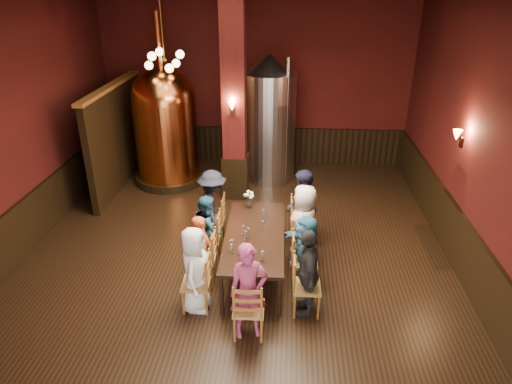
# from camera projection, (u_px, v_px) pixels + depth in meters

# --- Properties ---
(room) EXTENTS (10.00, 10.02, 4.50)m
(room) POSITION_uv_depth(u_px,v_px,m) (232.00, 145.00, 7.38)
(room) COLOR black
(room) RESTS_ON ground
(wainscot_right) EXTENTS (0.08, 9.90, 1.00)m
(wainscot_right) POSITION_uv_depth(u_px,v_px,m) (462.00, 247.00, 7.86)
(wainscot_right) COLOR black
(wainscot_right) RESTS_ON ground
(wainscot_back) EXTENTS (7.90, 0.08, 1.00)m
(wainscot_back) POSITION_uv_depth(u_px,v_px,m) (255.00, 145.00, 12.60)
(wainscot_back) COLOR black
(wainscot_back) RESTS_ON ground
(wainscot_left) EXTENTS (0.08, 9.90, 1.00)m
(wainscot_left) POSITION_uv_depth(u_px,v_px,m) (21.00, 229.00, 8.40)
(wainscot_left) COLOR black
(wainscot_left) RESTS_ON ground
(column) EXTENTS (0.58, 0.58, 4.50)m
(column) POSITION_uv_depth(u_px,v_px,m) (234.00, 102.00, 9.92)
(column) COLOR #4B1010
(column) RESTS_ON ground
(partition) EXTENTS (0.22, 3.50, 2.40)m
(partition) POSITION_uv_depth(u_px,v_px,m) (117.00, 138.00, 10.93)
(partition) COLOR black
(partition) RESTS_ON ground
(pendant_cluster) EXTENTS (0.90, 0.90, 1.70)m
(pendant_cluster) POSITION_uv_depth(u_px,v_px,m) (164.00, 60.00, 9.75)
(pendant_cluster) COLOR #A57226
(pendant_cluster) RESTS_ON room
(sconce_wall) EXTENTS (0.20, 0.20, 0.36)m
(sconce_wall) POSITION_uv_depth(u_px,v_px,m) (462.00, 138.00, 7.86)
(sconce_wall) COLOR black
(sconce_wall) RESTS_ON room
(sconce_column) EXTENTS (0.20, 0.20, 0.36)m
(sconce_column) POSITION_uv_depth(u_px,v_px,m) (233.00, 107.00, 9.67)
(sconce_column) COLOR black
(sconce_column) RESTS_ON column
(dining_table) EXTENTS (1.06, 2.42, 0.75)m
(dining_table) POSITION_uv_depth(u_px,v_px,m) (254.00, 238.00, 7.77)
(dining_table) COLOR black
(dining_table) RESTS_ON ground
(chair_0) EXTENTS (0.47, 0.47, 0.92)m
(chair_0) POSITION_uv_depth(u_px,v_px,m) (196.00, 283.00, 7.01)
(chair_0) COLOR brown
(chair_0) RESTS_ON ground
(person_0) EXTENTS (0.49, 0.71, 1.41)m
(person_0) POSITION_uv_depth(u_px,v_px,m) (195.00, 270.00, 6.90)
(person_0) COLOR white
(person_0) RESTS_ON ground
(chair_1) EXTENTS (0.47, 0.47, 0.92)m
(chair_1) POSITION_uv_depth(u_px,v_px,m) (203.00, 258.00, 7.61)
(chair_1) COLOR brown
(chair_1) RESTS_ON ground
(person_1) EXTENTS (0.30, 0.46, 1.25)m
(person_1) POSITION_uv_depth(u_px,v_px,m) (202.00, 250.00, 7.54)
(person_1) COLOR #BE4720
(person_1) RESTS_ON ground
(chair_2) EXTENTS (0.47, 0.47, 0.92)m
(chair_2) POSITION_uv_depth(u_px,v_px,m) (208.00, 238.00, 8.21)
(chair_2) COLOR brown
(chair_2) RESTS_ON ground
(person_2) EXTENTS (0.44, 0.68, 1.29)m
(person_2) POSITION_uv_depth(u_px,v_px,m) (208.00, 229.00, 8.13)
(person_2) COLOR navy
(person_2) RESTS_ON ground
(chair_3) EXTENTS (0.47, 0.47, 0.92)m
(chair_3) POSITION_uv_depth(u_px,v_px,m) (213.00, 220.00, 8.81)
(chair_3) COLOR brown
(chair_3) RESTS_ON ground
(person_3) EXTENTS (0.78, 1.07, 1.48)m
(person_3) POSITION_uv_depth(u_px,v_px,m) (213.00, 207.00, 8.69)
(person_3) COLOR black
(person_3) RESTS_ON ground
(chair_4) EXTENTS (0.47, 0.47, 0.92)m
(chair_4) POSITION_uv_depth(u_px,v_px,m) (307.00, 286.00, 6.93)
(chair_4) COLOR brown
(chair_4) RESTS_ON ground
(person_4) EXTENTS (0.42, 0.87, 1.43)m
(person_4) POSITION_uv_depth(u_px,v_px,m) (308.00, 272.00, 6.82)
(person_4) COLOR black
(person_4) RESTS_ON ground
(chair_5) EXTENTS (0.47, 0.47, 0.92)m
(chair_5) POSITION_uv_depth(u_px,v_px,m) (305.00, 261.00, 7.54)
(chair_5) COLOR brown
(chair_5) RESTS_ON ground
(person_5) EXTENTS (0.75, 1.26, 1.30)m
(person_5) POSITION_uv_depth(u_px,v_px,m) (305.00, 252.00, 7.45)
(person_5) COLOR teal
(person_5) RESTS_ON ground
(chair_6) EXTENTS (0.47, 0.47, 0.92)m
(chair_6) POSITION_uv_depth(u_px,v_px,m) (303.00, 240.00, 8.13)
(chair_6) COLOR brown
(chair_6) RESTS_ON ground
(person_6) EXTENTS (0.62, 0.82, 1.53)m
(person_6) POSITION_uv_depth(u_px,v_px,m) (304.00, 226.00, 8.00)
(person_6) COLOR beige
(person_6) RESTS_ON ground
(chair_7) EXTENTS (0.47, 0.47, 0.92)m
(chair_7) POSITION_uv_depth(u_px,v_px,m) (301.00, 222.00, 8.74)
(chair_7) COLOR brown
(chair_7) RESTS_ON ground
(person_7) EXTENTS (0.44, 0.77, 1.51)m
(person_7) POSITION_uv_depth(u_px,v_px,m) (302.00, 208.00, 8.61)
(person_7) COLOR #1B1D37
(person_7) RESTS_ON ground
(chair_8) EXTENTS (0.47, 0.47, 0.92)m
(chair_8) POSITION_uv_depth(u_px,v_px,m) (249.00, 308.00, 6.47)
(chair_8) COLOR brown
(chair_8) RESTS_ON ground
(person_8) EXTENTS (0.62, 0.49, 1.49)m
(person_8) POSITION_uv_depth(u_px,v_px,m) (249.00, 292.00, 6.35)
(person_8) COLOR #9B335C
(person_8) RESTS_ON ground
(copper_kettle) EXTENTS (1.78, 1.78, 4.05)m
(copper_kettle) POSITION_uv_depth(u_px,v_px,m) (166.00, 125.00, 11.00)
(copper_kettle) COLOR black
(copper_kettle) RESTS_ON ground
(steel_vessel) EXTENTS (1.60, 1.60, 3.11)m
(steel_vessel) POSITION_uv_depth(u_px,v_px,m) (269.00, 119.00, 11.14)
(steel_vessel) COLOR #B2B2B7
(steel_vessel) RESTS_ON ground
(rose_vase) EXTENTS (0.20, 0.20, 0.34)m
(rose_vase) POSITION_uv_depth(u_px,v_px,m) (249.00, 197.00, 8.56)
(rose_vase) COLOR white
(rose_vase) RESTS_ON dining_table
(wine_glass_0) EXTENTS (0.07, 0.07, 0.17)m
(wine_glass_0) POSITION_uv_depth(u_px,v_px,m) (263.00, 226.00, 7.86)
(wine_glass_0) COLOR white
(wine_glass_0) RESTS_ON dining_table
(wine_glass_1) EXTENTS (0.07, 0.07, 0.17)m
(wine_glass_1) POSITION_uv_depth(u_px,v_px,m) (262.00, 256.00, 7.01)
(wine_glass_1) COLOR white
(wine_glass_1) RESTS_ON dining_table
(wine_glass_2) EXTENTS (0.07, 0.07, 0.17)m
(wine_glass_2) POSITION_uv_depth(u_px,v_px,m) (263.00, 214.00, 8.24)
(wine_glass_2) COLOR white
(wine_glass_2) RESTS_ON dining_table
(wine_glass_3) EXTENTS (0.07, 0.07, 0.17)m
(wine_glass_3) POSITION_uv_depth(u_px,v_px,m) (245.00, 235.00, 7.56)
(wine_glass_3) COLOR white
(wine_glass_3) RESTS_ON dining_table
(wine_glass_4) EXTENTS (0.07, 0.07, 0.17)m
(wine_glass_4) POSITION_uv_depth(u_px,v_px,m) (243.00, 230.00, 7.71)
(wine_glass_4) COLOR white
(wine_glass_4) RESTS_ON dining_table
(wine_glass_5) EXTENTS (0.07, 0.07, 0.17)m
(wine_glass_5) POSITION_uv_depth(u_px,v_px,m) (248.00, 233.00, 7.64)
(wine_glass_5) COLOR white
(wine_glass_5) RESTS_ON dining_table
(wine_glass_6) EXTENTS (0.07, 0.07, 0.17)m
(wine_glass_6) POSITION_uv_depth(u_px,v_px,m) (231.00, 249.00, 7.19)
(wine_glass_6) COLOR white
(wine_glass_6) RESTS_ON dining_table
(wine_glass_7) EXTENTS (0.07, 0.07, 0.17)m
(wine_glass_7) POSITION_uv_depth(u_px,v_px,m) (231.00, 245.00, 7.30)
(wine_glass_7) COLOR white
(wine_glass_7) RESTS_ON dining_table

